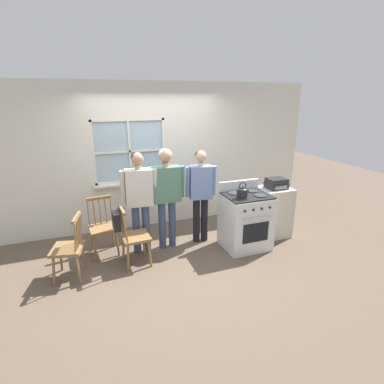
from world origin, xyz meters
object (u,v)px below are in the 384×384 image
person_elderly_left (139,194)px  stereo (276,183)px  side_counter (273,212)px  stove (245,220)px  kettle (242,192)px  chair_by_window (134,237)px  chair_near_wall (103,228)px  person_teen_center (166,189)px  chair_center_cluster (69,249)px  person_adult_right (201,189)px  handbag (116,220)px  potted_plant (144,178)px

person_elderly_left → stereo: person_elderly_left is taller
side_counter → stereo: (0.00, -0.02, 0.54)m
stove → kettle: (-0.16, -0.13, 0.55)m
stereo → chair_by_window: bearing=-177.4°
chair_by_window → stove: 1.84m
stove → side_counter: (0.69, 0.22, -0.02)m
chair_near_wall → person_teen_center: person_teen_center is taller
person_elderly_left → kettle: 1.59m
chair_center_cluster → side_counter: chair_center_cluster is taller
person_teen_center → person_adult_right: size_ratio=1.04×
chair_by_window → person_teen_center: (0.61, 0.35, 0.59)m
person_elderly_left → handbag: size_ratio=5.36×
chair_center_cluster → person_elderly_left: bearing=122.0°
handbag → stereo: bearing=2.6°
chair_by_window → person_elderly_left: person_elderly_left is taller
stove → kettle: 0.59m
person_teen_center → side_counter: bearing=-6.3°
person_teen_center → chair_near_wall: bearing=171.8°
person_elderly_left → person_adult_right: person_elderly_left is taller
chair_center_cluster → stove: bearing=102.2°
person_elderly_left → stereo: (2.36, -0.21, -0.00)m
person_adult_right → kettle: bearing=-42.5°
potted_plant → person_elderly_left: bearing=-105.8°
kettle → chair_center_cluster: bearing=176.2°
person_elderly_left → person_teen_center: (0.44, 0.03, 0.03)m
chair_center_cluster → stove: stove is taller
side_counter → stereo: size_ratio=2.65×
stereo → side_counter: bearing=90.0°
kettle → chair_near_wall: bearing=161.0°
chair_near_wall → stove: stove is taller
side_counter → person_teen_center: bearing=173.6°
chair_near_wall → person_adult_right: (1.62, -0.14, 0.52)m
stove → potted_plant: (-1.39, 1.38, 0.50)m
person_elderly_left → stove: bearing=-8.7°
side_counter → person_adult_right: bearing=170.1°
chair_near_wall → kettle: 2.28m
chair_near_wall → kettle: size_ratio=3.73×
person_elderly_left → potted_plant: bearing=79.3°
person_teen_center → side_counter: person_teen_center is taller
chair_by_window → person_elderly_left: 0.66m
kettle → side_counter: bearing=22.2°
person_teen_center → chair_center_cluster: bearing=-165.2°
chair_by_window → stove: (1.84, -0.09, 0.04)m
person_teen_center → potted_plant: size_ratio=7.59×
person_adult_right → kettle: (0.46, -0.58, 0.07)m
chair_near_wall → handbag: 0.62m
chair_center_cluster → person_teen_center: bearing=117.7°
side_counter → stereo: 0.54m
chair_near_wall → stereo: stereo is taller
kettle → person_elderly_left: bearing=160.2°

